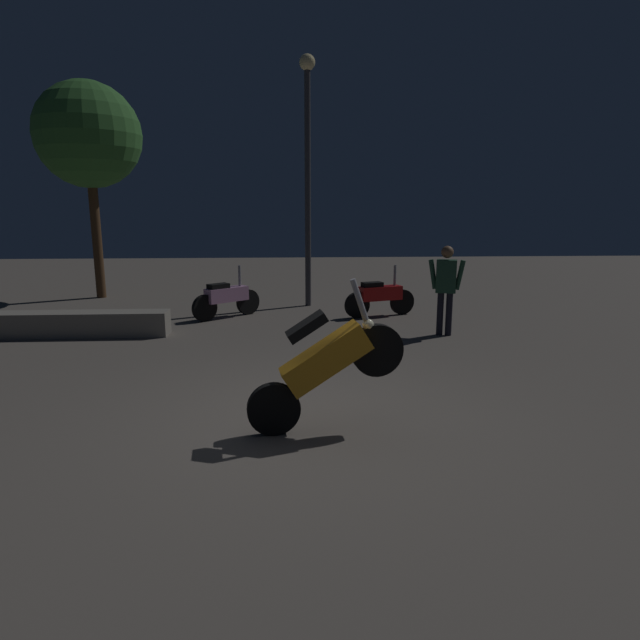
# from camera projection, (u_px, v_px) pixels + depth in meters

# --- Properties ---
(ground_plane) EXTENTS (40.00, 40.00, 0.00)m
(ground_plane) POSITION_uv_depth(u_px,v_px,m) (308.00, 418.00, 6.10)
(ground_plane) COLOR #605951
(motorcycle_orange_foreground) EXTENTS (1.66, 0.41, 1.63)m
(motorcycle_orange_foreground) POSITION_uv_depth(u_px,v_px,m) (325.00, 364.00, 5.61)
(motorcycle_orange_foreground) COLOR black
(motorcycle_orange_foreground) RESTS_ON ground_plane
(motorcycle_pink_parked_left) EXTENTS (1.34, 1.13, 1.11)m
(motorcycle_pink_parked_left) POSITION_uv_depth(u_px,v_px,m) (227.00, 298.00, 11.57)
(motorcycle_pink_parked_left) COLOR black
(motorcycle_pink_parked_left) RESTS_ON ground_plane
(motorcycle_red_parked_right) EXTENTS (1.61, 0.60, 1.11)m
(motorcycle_red_parked_right) POSITION_uv_depth(u_px,v_px,m) (380.00, 296.00, 11.74)
(motorcycle_red_parked_right) COLOR black
(motorcycle_red_parked_right) RESTS_ON ground_plane
(person_rider_beside) EXTENTS (0.66, 0.34, 1.66)m
(person_rider_beside) POSITION_uv_depth(u_px,v_px,m) (446.00, 283.00, 9.87)
(person_rider_beside) COLOR black
(person_rider_beside) RESTS_ON ground_plane
(streetlamp_near) EXTENTS (0.36, 0.36, 5.68)m
(streetlamp_near) POSITION_uv_depth(u_px,v_px,m) (308.00, 154.00, 12.38)
(streetlamp_near) COLOR #38383D
(streetlamp_near) RESTS_ON ground_plane
(tree_left_bg) EXTENTS (2.60, 2.60, 5.41)m
(tree_left_bg) POSITION_uv_depth(u_px,v_px,m) (88.00, 136.00, 13.45)
(tree_left_bg) COLOR #4C331E
(tree_left_bg) RESTS_ON ground_plane
(planter_wall_low) EXTENTS (3.39, 0.50, 0.45)m
(planter_wall_low) POSITION_uv_depth(u_px,v_px,m) (75.00, 324.00, 9.96)
(planter_wall_low) COLOR gray
(planter_wall_low) RESTS_ON ground_plane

